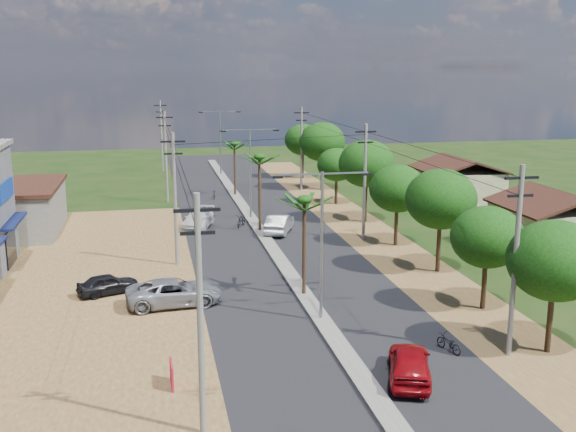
# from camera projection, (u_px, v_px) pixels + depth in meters

# --- Properties ---
(ground) EXTENTS (160.00, 160.00, 0.00)m
(ground) POSITION_uv_depth(u_px,v_px,m) (321.00, 321.00, 35.68)
(ground) COLOR black
(ground) RESTS_ON ground
(road) EXTENTS (12.00, 110.00, 0.04)m
(road) POSITION_uv_depth(u_px,v_px,m) (271.00, 248.00, 50.02)
(road) COLOR black
(road) RESTS_ON ground
(median) EXTENTS (1.00, 90.00, 0.18)m
(median) POSITION_uv_depth(u_px,v_px,m) (264.00, 237.00, 52.87)
(median) COLOR #605E56
(median) RESTS_ON ground
(dirt_lot_west) EXTENTS (18.00, 46.00, 0.04)m
(dirt_lot_west) POSITION_uv_depth(u_px,v_px,m) (46.00, 291.00, 40.38)
(dirt_lot_west) COLOR brown
(dirt_lot_west) RESTS_ON ground
(dirt_shoulder_east) EXTENTS (5.00, 90.00, 0.03)m
(dirt_shoulder_east) POSITION_uv_depth(u_px,v_px,m) (380.00, 242.00, 51.69)
(dirt_shoulder_east) COLOR brown
(dirt_shoulder_east) RESTS_ON ground
(house_east_near) EXTENTS (7.60, 7.50, 4.60)m
(house_east_near) POSITION_uv_depth(u_px,v_px,m) (555.00, 219.00, 48.65)
(house_east_near) COLOR #958F65
(house_east_near) RESTS_ON ground
(house_east_far) EXTENTS (7.60, 7.50, 4.60)m
(house_east_far) POSITION_uv_depth(u_px,v_px,m) (458.00, 179.00, 66.06)
(house_east_far) COLOR #958F65
(house_east_far) RESTS_ON ground
(tree_east_a) EXTENTS (4.40, 4.40, 6.37)m
(tree_east_a) POSITION_uv_depth(u_px,v_px,m) (555.00, 261.00, 30.83)
(tree_east_a) COLOR black
(tree_east_a) RESTS_ON ground
(tree_east_b) EXTENTS (4.00, 4.00, 5.83)m
(tree_east_b) POSITION_uv_depth(u_px,v_px,m) (487.00, 237.00, 36.61)
(tree_east_b) COLOR black
(tree_east_b) RESTS_ON ground
(tree_east_c) EXTENTS (4.60, 4.60, 6.83)m
(tree_east_c) POSITION_uv_depth(u_px,v_px,m) (441.00, 199.00, 43.22)
(tree_east_c) COLOR black
(tree_east_c) RESTS_ON ground
(tree_east_d) EXTENTS (4.20, 4.20, 6.13)m
(tree_east_d) POSITION_uv_depth(u_px,v_px,m) (397.00, 189.00, 49.97)
(tree_east_d) COLOR black
(tree_east_d) RESTS_ON ground
(tree_east_e) EXTENTS (4.80, 4.80, 7.14)m
(tree_east_e) POSITION_uv_depth(u_px,v_px,m) (367.00, 164.00, 57.50)
(tree_east_e) COLOR black
(tree_east_e) RESTS_ON ground
(tree_east_f) EXTENTS (3.80, 3.80, 5.52)m
(tree_east_f) POSITION_uv_depth(u_px,v_px,m) (337.00, 165.00, 65.33)
(tree_east_f) COLOR black
(tree_east_f) RESTS_ON ground
(tree_east_g) EXTENTS (5.00, 5.00, 7.38)m
(tree_east_g) POSITION_uv_depth(u_px,v_px,m) (322.00, 142.00, 72.81)
(tree_east_g) COLOR black
(tree_east_g) RESTS_ON ground
(tree_east_h) EXTENTS (4.40, 4.40, 6.52)m
(tree_east_h) POSITION_uv_depth(u_px,v_px,m) (303.00, 140.00, 80.53)
(tree_east_h) COLOR black
(tree_east_h) RESTS_ON ground
(palm_median_near) EXTENTS (2.00, 2.00, 6.15)m
(palm_median_near) POSITION_uv_depth(u_px,v_px,m) (304.00, 204.00, 38.30)
(palm_median_near) COLOR black
(palm_median_near) RESTS_ON ground
(palm_median_mid) EXTENTS (2.00, 2.00, 6.55)m
(palm_median_mid) POSITION_uv_depth(u_px,v_px,m) (259.00, 160.00, 53.52)
(palm_median_mid) COLOR black
(palm_median_mid) RESTS_ON ground
(palm_median_far) EXTENTS (2.00, 2.00, 5.85)m
(palm_median_far) POSITION_uv_depth(u_px,v_px,m) (234.00, 146.00, 68.96)
(palm_median_far) COLOR black
(palm_median_far) RESTS_ON ground
(streetlight_near) EXTENTS (5.10, 0.18, 8.00)m
(streetlight_near) POSITION_uv_depth(u_px,v_px,m) (322.00, 234.00, 34.64)
(streetlight_near) COLOR gray
(streetlight_near) RESTS_ON ground
(streetlight_mid) EXTENTS (5.10, 0.18, 8.00)m
(streetlight_mid) POSITION_uv_depth(u_px,v_px,m) (250.00, 165.00, 58.55)
(streetlight_mid) COLOR gray
(streetlight_mid) RESTS_ON ground
(streetlight_far) EXTENTS (5.10, 0.18, 8.00)m
(streetlight_far) POSITION_uv_depth(u_px,v_px,m) (220.00, 137.00, 82.45)
(streetlight_far) COLOR gray
(streetlight_far) RESTS_ON ground
(utility_pole_w_a) EXTENTS (1.60, 0.24, 9.00)m
(utility_pole_w_a) POSITION_uv_depth(u_px,v_px,m) (200.00, 311.00, 23.71)
(utility_pole_w_a) COLOR #605E56
(utility_pole_w_a) RESTS_ON ground
(utility_pole_w_b) EXTENTS (1.60, 0.24, 9.00)m
(utility_pole_w_b) POSITION_uv_depth(u_px,v_px,m) (175.00, 196.00, 44.75)
(utility_pole_w_b) COLOR #605E56
(utility_pole_w_b) RESTS_ON ground
(utility_pole_w_c) EXTENTS (1.60, 0.24, 9.00)m
(utility_pole_w_c) POSITION_uv_depth(u_px,v_px,m) (166.00, 155.00, 65.79)
(utility_pole_w_c) COLOR #605E56
(utility_pole_w_c) RESTS_ON ground
(utility_pole_w_d) EXTENTS (1.60, 0.24, 9.00)m
(utility_pole_w_d) POSITION_uv_depth(u_px,v_px,m) (161.00, 134.00, 85.87)
(utility_pole_w_d) COLOR #605E56
(utility_pole_w_d) RESTS_ON ground
(utility_pole_e_a) EXTENTS (1.60, 0.24, 9.00)m
(utility_pole_e_a) POSITION_uv_depth(u_px,v_px,m) (516.00, 258.00, 30.38)
(utility_pole_e_a) COLOR #605E56
(utility_pole_e_a) RESTS_ON ground
(utility_pole_e_b) EXTENTS (1.60, 0.24, 9.00)m
(utility_pole_e_b) POSITION_uv_depth(u_px,v_px,m) (365.00, 180.00, 51.42)
(utility_pole_e_b) COLOR #605E56
(utility_pole_e_b) RESTS_ON ground
(utility_pole_e_c) EXTENTS (1.60, 0.24, 9.00)m
(utility_pole_e_c) POSITION_uv_depth(u_px,v_px,m) (301.00, 147.00, 72.46)
(utility_pole_e_c) COLOR #605E56
(utility_pole_e_c) RESTS_ON ground
(car_red_near) EXTENTS (3.14, 4.73, 1.50)m
(car_red_near) POSITION_uv_depth(u_px,v_px,m) (410.00, 364.00, 28.78)
(car_red_near) COLOR maroon
(car_red_near) RESTS_ON ground
(car_silver_mid) EXTENTS (3.28, 4.93, 1.54)m
(car_silver_mid) POSITION_uv_depth(u_px,v_px,m) (279.00, 224.00, 54.38)
(car_silver_mid) COLOR gray
(car_silver_mid) RESTS_ON ground
(car_white_far) EXTENTS (3.43, 5.37, 1.45)m
(car_white_far) POSITION_uv_depth(u_px,v_px,m) (198.00, 219.00, 56.24)
(car_white_far) COLOR beige
(car_white_far) RESTS_ON ground
(car_parked_silver) EXTENTS (5.56, 2.94, 1.49)m
(car_parked_silver) POSITION_uv_depth(u_px,v_px,m) (174.00, 293.00, 37.85)
(car_parked_silver) COLOR gray
(car_parked_silver) RESTS_ON ground
(car_parked_dark) EXTENTS (3.85, 2.62, 1.22)m
(car_parked_dark) POSITION_uv_depth(u_px,v_px,m) (108.00, 284.00, 39.74)
(car_parked_dark) COLOR black
(car_parked_dark) RESTS_ON ground
(moto_rider_east) EXTENTS (1.02, 1.68, 0.83)m
(moto_rider_east) POSITION_uv_depth(u_px,v_px,m) (449.00, 344.00, 31.69)
(moto_rider_east) COLOR black
(moto_rider_east) RESTS_ON ground
(moto_rider_west_a) EXTENTS (1.44, 2.05, 1.02)m
(moto_rider_west_a) POSITION_uv_depth(u_px,v_px,m) (241.00, 221.00, 56.66)
(moto_rider_west_a) COLOR black
(moto_rider_west_a) RESTS_ON ground
(moto_rider_west_b) EXTENTS (0.53, 1.50, 0.89)m
(moto_rider_west_b) POSITION_uv_depth(u_px,v_px,m) (214.00, 195.00, 68.41)
(moto_rider_west_b) COLOR black
(moto_rider_west_b) RESTS_ON ground
(roadside_sign) EXTENTS (0.13, 1.31, 1.09)m
(roadside_sign) POSITION_uv_depth(u_px,v_px,m) (172.00, 375.00, 28.25)
(roadside_sign) COLOR #A30F2C
(roadside_sign) RESTS_ON ground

